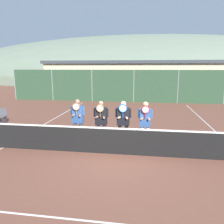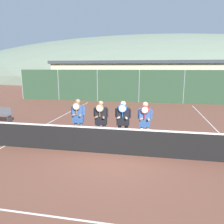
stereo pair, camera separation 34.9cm
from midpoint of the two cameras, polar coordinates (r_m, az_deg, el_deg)
The scene contains 15 objects.
ground_plane at distance 7.89m, azimuth 2.01°, elevation -10.96°, with size 120.00×120.00×0.00m, color brown.
hill_distant at distance 62.95m, azimuth 9.96°, elevation 8.65°, with size 113.81×63.23×22.13m.
clubhouse_building at distance 27.72m, azimuth 10.14°, elevation 9.13°, with size 24.20×5.50×3.81m.
fence_back at distance 19.27m, azimuth 7.59°, elevation 6.68°, with size 22.55×0.06×2.82m.
tennis_net at distance 7.71m, azimuth 2.03°, elevation -7.51°, with size 11.76×0.09×1.07m.
court_line_left_sideline at distance 11.97m, azimuth -16.84°, elevation -3.54°, with size 0.05×16.00×0.01m, color white.
court_line_right_sideline at distance 11.13m, azimuth 27.61°, elevation -5.52°, with size 0.05×16.00×0.01m, color white.
court_line_service_near at distance 4.90m, azimuth -5.08°, elevation -26.46°, with size 8.75×0.05×0.01m, color white.
player_leftmost at distance 8.72m, azimuth -7.71°, elevation -1.53°, with size 0.56×0.34×1.81m.
player_center_left at distance 8.42m, azimuth -1.72°, elevation -2.05°, with size 0.58×0.34×1.78m.
player_center_right at distance 8.31m, azimuth 4.09°, elevation -2.11°, with size 0.60×0.34×1.78m.
player_rightmost at distance 8.17m, azimuth 9.79°, elevation -2.54°, with size 0.54×0.34×1.80m.
car_far_left at distance 23.69m, azimuth -10.49°, elevation 6.37°, with size 4.50×2.10×1.88m.
car_left_of_center at distance 22.45m, azimuth 1.93°, elevation 6.24°, with size 4.64×2.10×1.84m.
car_center at distance 22.14m, azimuth 15.05°, elevation 5.80°, with size 4.44×1.99×1.87m.
Camera 2 is at (1.28, -7.17, 3.02)m, focal length 35.00 mm.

